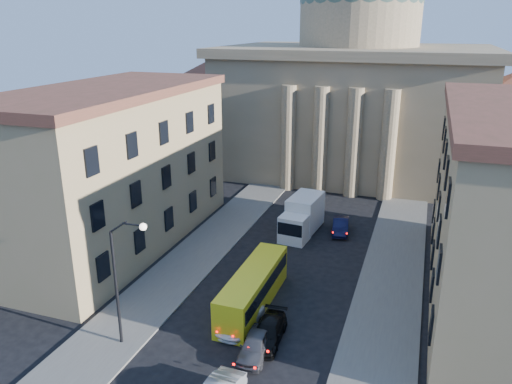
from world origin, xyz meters
The scene contains 11 objects.
sidewalk_left centered at (-8.50, 18.00, 0.07)m, with size 5.00×60.00×0.15m, color #585550.
sidewalk_right centered at (8.50, 18.00, 0.07)m, with size 5.00×60.00×0.15m, color #585550.
church centered at (0.00, 55.47, 11.88)m, with size 68.02×28.76×36.60m.
building_left centered at (-17.00, 22.00, 7.42)m, with size 11.60×26.60×14.70m.
street_lamp centered at (-6.97, 8.00, 5.29)m, with size 2.62×0.44×8.83m.
car_left_mid centered at (-0.80, 12.18, 0.63)m, with size 2.10×4.55×1.26m, color white.
car_right_mid centered at (1.47, 11.42, 0.67)m, with size 1.88×4.64×1.35m, color black.
car_right_far centered at (1.14, 9.73, 0.70)m, with size 1.66×4.12×1.40m, color #444449.
car_right_distant centered at (2.86, 30.96, 0.72)m, with size 1.52×4.36×1.44m, color black.
city_bus centered at (-0.89, 15.23, 1.51)m, with size 2.39×10.01×2.82m.
box_truck centered at (-0.79, 29.56, 1.73)m, with size 3.25×6.86×3.65m.
Camera 1 is at (9.89, -15.41, 19.92)m, focal length 35.00 mm.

